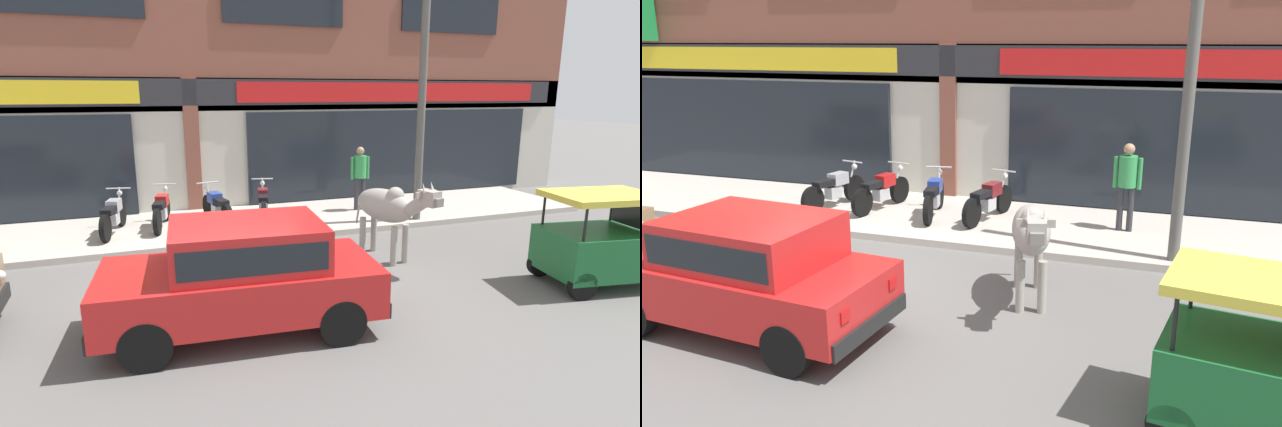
% 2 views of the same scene
% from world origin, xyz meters
% --- Properties ---
extents(ground_plane, '(90.00, 90.00, 0.00)m').
position_xyz_m(ground_plane, '(0.00, 0.00, 0.00)').
color(ground_plane, '#605E5B').
extents(sidewalk, '(19.00, 3.15, 0.13)m').
position_xyz_m(sidewalk, '(0.00, 3.78, 0.06)').
color(sidewalk, '#B7AFA3').
rests_on(sidewalk, ground).
extents(shop_building, '(23.00, 1.40, 8.65)m').
position_xyz_m(shop_building, '(-0.00, 5.61, 4.11)').
color(shop_building, brown).
rests_on(shop_building, ground).
extents(cow, '(0.93, 2.10, 1.61)m').
position_xyz_m(cow, '(2.94, 0.46, 1.01)').
color(cow, '#9E998E').
rests_on(cow, ground).
extents(car_1, '(3.71, 1.89, 1.46)m').
position_xyz_m(car_1, '(-0.14, -1.45, 0.81)').
color(car_1, black).
rests_on(car_1, ground).
extents(auto_rickshaw, '(2.09, 1.42, 1.52)m').
position_xyz_m(auto_rickshaw, '(5.63, -1.85, 0.66)').
color(auto_rickshaw, black).
rests_on(auto_rickshaw, ground).
extents(motorcycle_0, '(0.66, 1.79, 0.88)m').
position_xyz_m(motorcycle_0, '(-1.89, 3.62, 0.51)').
color(motorcycle_0, black).
rests_on(motorcycle_0, sidewalk).
extents(motorcycle_1, '(0.64, 1.79, 0.88)m').
position_xyz_m(motorcycle_1, '(-0.90, 3.80, 0.51)').
color(motorcycle_1, black).
rests_on(motorcycle_1, sidewalk).
extents(motorcycle_2, '(0.59, 1.80, 0.88)m').
position_xyz_m(motorcycle_2, '(0.29, 3.67, 0.51)').
color(motorcycle_2, black).
rests_on(motorcycle_2, sidewalk).
extents(motorcycle_3, '(0.66, 1.79, 0.88)m').
position_xyz_m(motorcycle_3, '(1.39, 3.74, 0.51)').
color(motorcycle_3, black).
rests_on(motorcycle_3, sidewalk).
extents(pedestrian, '(0.50, 0.32, 1.60)m').
position_xyz_m(pedestrian, '(3.92, 3.85, 1.11)').
color(pedestrian, '#2D2D33').
rests_on(pedestrian, sidewalk).
extents(utility_pole, '(0.18, 0.18, 5.92)m').
position_xyz_m(utility_pole, '(4.80, 2.50, 3.09)').
color(utility_pole, '#595651').
rests_on(utility_pole, sidewalk).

